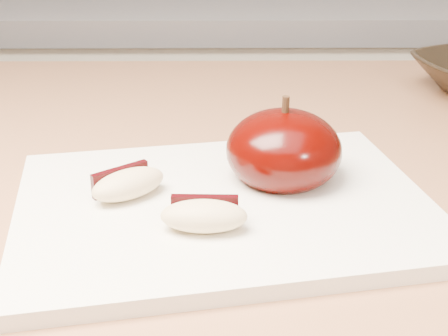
{
  "coord_description": "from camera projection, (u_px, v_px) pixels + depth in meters",
  "views": [
    {
      "loc": [
        0.07,
        -0.01,
        1.12
      ],
      "look_at": [
        0.07,
        0.39,
        0.94
      ],
      "focal_mm": 50.0,
      "sensor_mm": 36.0,
      "label": 1
    }
  ],
  "objects": [
    {
      "name": "apple_half",
      "position": [
        284.0,
        150.0,
        0.48
      ],
      "size": [
        0.1,
        0.1,
        0.07
      ],
      "rotation": [
        0.0,
        0.0,
        0.12
      ],
      "color": "black",
      "rests_on": "cutting_board"
    },
    {
      "name": "back_cabinet",
      "position": [
        189.0,
        207.0,
        1.37
      ],
      "size": [
        2.4,
        0.62,
        0.94
      ],
      "color": "silver",
      "rests_on": "ground"
    },
    {
      "name": "apple_wedge_a",
      "position": [
        127.0,
        184.0,
        0.45
      ],
      "size": [
        0.06,
        0.06,
        0.02
      ],
      "rotation": [
        0.0,
        0.0,
        0.65
      ],
      "color": "beige",
      "rests_on": "cutting_board"
    },
    {
      "name": "cutting_board",
      "position": [
        224.0,
        206.0,
        0.45
      ],
      "size": [
        0.33,
        0.27,
        0.01
      ],
      "primitive_type": "cube",
      "rotation": [
        0.0,
        0.0,
        0.18
      ],
      "color": "white",
      "rests_on": "island_counter"
    },
    {
      "name": "apple_wedge_b",
      "position": [
        204.0,
        215.0,
        0.41
      ],
      "size": [
        0.06,
        0.03,
        0.02
      ],
      "rotation": [
        0.0,
        0.0,
        -0.03
      ],
      "color": "beige",
      "rests_on": "cutting_board"
    }
  ]
}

